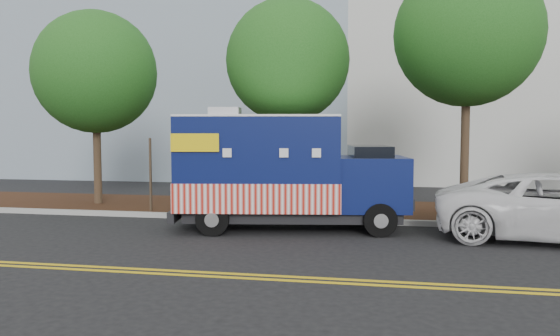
# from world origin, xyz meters

# --- Properties ---
(ground) EXTENTS (120.00, 120.00, 0.00)m
(ground) POSITION_xyz_m (0.00, 0.00, 0.00)
(ground) COLOR black
(ground) RESTS_ON ground
(curb) EXTENTS (120.00, 0.18, 0.15)m
(curb) POSITION_xyz_m (0.00, 1.40, 0.07)
(curb) COLOR #9E9E99
(curb) RESTS_ON ground
(mulch_strip) EXTENTS (120.00, 4.00, 0.15)m
(mulch_strip) POSITION_xyz_m (0.00, 3.50, 0.07)
(mulch_strip) COLOR black
(mulch_strip) RESTS_ON ground
(centerline_near) EXTENTS (120.00, 0.10, 0.01)m
(centerline_near) POSITION_xyz_m (0.00, -4.45, 0.01)
(centerline_near) COLOR gold
(centerline_near) RESTS_ON ground
(centerline_far) EXTENTS (120.00, 0.10, 0.01)m
(centerline_far) POSITION_xyz_m (0.00, -4.70, 0.01)
(centerline_far) COLOR gold
(centerline_far) RESTS_ON ground
(tree_a) EXTENTS (4.09, 4.09, 6.62)m
(tree_a) POSITION_xyz_m (-5.83, 3.01, 4.57)
(tree_a) COLOR #38281C
(tree_a) RESTS_ON ground
(tree_b) EXTENTS (3.88, 3.88, 6.76)m
(tree_b) POSITION_xyz_m (0.71, 3.09, 4.81)
(tree_b) COLOR #38281C
(tree_b) RESTS_ON ground
(tree_c) EXTENTS (4.41, 4.41, 7.75)m
(tree_c) POSITION_xyz_m (6.16, 3.53, 5.54)
(tree_c) COLOR #38281C
(tree_c) RESTS_ON ground
(sign_post) EXTENTS (0.06, 0.06, 2.40)m
(sign_post) POSITION_xyz_m (-3.32, 1.67, 1.20)
(sign_post) COLOR #473828
(sign_post) RESTS_ON ground
(food_truck) EXTENTS (6.41, 3.19, 3.24)m
(food_truck) POSITION_xyz_m (0.99, 0.25, 1.47)
(food_truck) COLOR black
(food_truck) RESTS_ON ground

